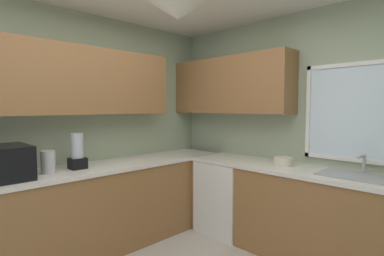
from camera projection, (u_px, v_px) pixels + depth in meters
name	position (u px, v px, depth m)	size (l,w,h in m)	color
room_shell	(191.00, 82.00, 2.48)	(3.70, 3.91, 2.63)	#9EAD8E
counter_run_left	(81.00, 212.00, 3.04)	(0.65, 3.52, 0.91)	olive
counter_run_back	(311.00, 215.00, 2.96)	(2.79, 0.65, 0.91)	olive
dishwasher	(228.00, 196.00, 3.67)	(0.60, 0.60, 0.87)	white
microwave	(5.00, 163.00, 2.54)	(0.48, 0.36, 0.29)	black
kettle	(48.00, 162.00, 2.77)	(0.13, 0.13, 0.21)	#B7B7BC
sink_assembly	(358.00, 176.00, 2.65)	(0.63, 0.40, 0.19)	#9EA0A5
bowl	(283.00, 161.00, 3.15)	(0.19, 0.19, 0.09)	beige
blender_appliance	(77.00, 153.00, 2.98)	(0.15, 0.15, 0.36)	black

